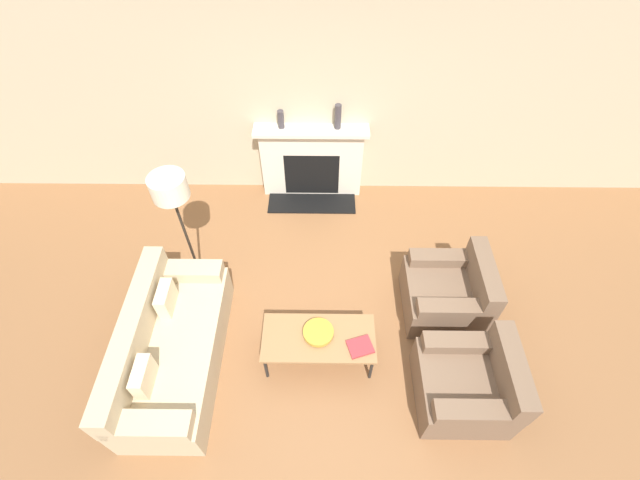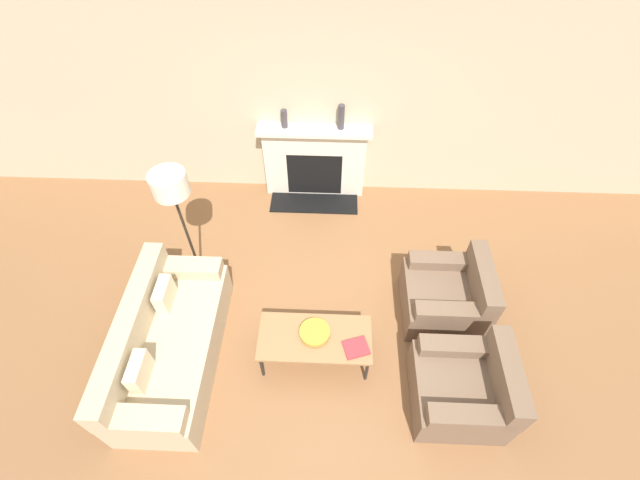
{
  "view_description": "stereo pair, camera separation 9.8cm",
  "coord_description": "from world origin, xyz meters",
  "px_view_note": "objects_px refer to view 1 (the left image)",
  "views": [
    {
      "loc": [
        -0.07,
        -1.96,
        4.28
      ],
      "look_at": [
        -0.11,
        1.3,
        0.45
      ],
      "focal_mm": 24.0,
      "sensor_mm": 36.0,
      "label": 1
    },
    {
      "loc": [
        0.03,
        -1.96,
        4.28
      ],
      "look_at": [
        -0.11,
        1.3,
        0.45
      ],
      "focal_mm": 24.0,
      "sensor_mm": 36.0,
      "label": 2
    }
  ],
  "objects_px": {
    "coffee_table": "(319,339)",
    "floor_lamp": "(173,198)",
    "couch": "(171,348)",
    "bowl": "(318,332)",
    "armchair_far": "(448,293)",
    "armchair_near": "(468,384)",
    "mantel_vase_left": "(281,119)",
    "fireplace": "(312,163)",
    "mantel_vase_center_left": "(338,117)",
    "book": "(360,347)"
  },
  "relations": [
    {
      "from": "coffee_table",
      "to": "floor_lamp",
      "type": "distance_m",
      "value": 2.03
    },
    {
      "from": "couch",
      "to": "bowl",
      "type": "distance_m",
      "value": 1.5
    },
    {
      "from": "armchair_far",
      "to": "bowl",
      "type": "bearing_deg",
      "value": -67.84
    },
    {
      "from": "armchair_near",
      "to": "floor_lamp",
      "type": "distance_m",
      "value": 3.4
    },
    {
      "from": "mantel_vase_left",
      "to": "floor_lamp",
      "type": "bearing_deg",
      "value": -121.75
    },
    {
      "from": "fireplace",
      "to": "bowl",
      "type": "relative_size",
      "value": 4.81
    },
    {
      "from": "couch",
      "to": "mantel_vase_center_left",
      "type": "xyz_separation_m",
      "value": [
        1.7,
        2.67,
        0.93
      ]
    },
    {
      "from": "bowl",
      "to": "coffee_table",
      "type": "bearing_deg",
      "value": -84.46
    },
    {
      "from": "armchair_near",
      "to": "armchair_far",
      "type": "bearing_deg",
      "value": 180.0
    },
    {
      "from": "mantel_vase_center_left",
      "to": "fireplace",
      "type": "bearing_deg",
      "value": -177.45
    },
    {
      "from": "fireplace",
      "to": "mantel_vase_center_left",
      "type": "xyz_separation_m",
      "value": [
        0.34,
        0.01,
        0.71
      ]
    },
    {
      "from": "armchair_near",
      "to": "floor_lamp",
      "type": "bearing_deg",
      "value": -116.61
    },
    {
      "from": "fireplace",
      "to": "couch",
      "type": "distance_m",
      "value": 2.99
    },
    {
      "from": "armchair_near",
      "to": "coffee_table",
      "type": "relative_size",
      "value": 0.76
    },
    {
      "from": "couch",
      "to": "mantel_vase_left",
      "type": "distance_m",
      "value": 2.98
    },
    {
      "from": "armchair_near",
      "to": "armchair_far",
      "type": "xyz_separation_m",
      "value": [
        0.0,
        1.04,
        0.0
      ]
    },
    {
      "from": "floor_lamp",
      "to": "armchair_near",
      "type": "bearing_deg",
      "value": -26.61
    },
    {
      "from": "armchair_far",
      "to": "bowl",
      "type": "distance_m",
      "value": 1.56
    },
    {
      "from": "bowl",
      "to": "book",
      "type": "height_order",
      "value": "bowl"
    },
    {
      "from": "couch",
      "to": "coffee_table",
      "type": "relative_size",
      "value": 1.62
    },
    {
      "from": "bowl",
      "to": "floor_lamp",
      "type": "relative_size",
      "value": 0.19
    },
    {
      "from": "armchair_near",
      "to": "mantel_vase_left",
      "type": "xyz_separation_m",
      "value": [
        -1.94,
        3.0,
        0.9
      ]
    },
    {
      "from": "floor_lamp",
      "to": "mantel_vase_center_left",
      "type": "distance_m",
      "value": 2.28
    },
    {
      "from": "couch",
      "to": "floor_lamp",
      "type": "bearing_deg",
      "value": -1.17
    },
    {
      "from": "fireplace",
      "to": "floor_lamp",
      "type": "xyz_separation_m",
      "value": [
        -1.34,
        -1.54,
        0.8
      ]
    },
    {
      "from": "couch",
      "to": "mantel_vase_left",
      "type": "xyz_separation_m",
      "value": [
        0.98,
        2.67,
        0.89
      ]
    },
    {
      "from": "couch",
      "to": "mantel_vase_center_left",
      "type": "height_order",
      "value": "mantel_vase_center_left"
    },
    {
      "from": "armchair_far",
      "to": "mantel_vase_center_left",
      "type": "distance_m",
      "value": 2.5
    },
    {
      "from": "couch",
      "to": "coffee_table",
      "type": "bearing_deg",
      "value": -86.76
    },
    {
      "from": "book",
      "to": "mantel_vase_left",
      "type": "height_order",
      "value": "mantel_vase_left"
    },
    {
      "from": "fireplace",
      "to": "book",
      "type": "bearing_deg",
      "value": -78.69
    },
    {
      "from": "floor_lamp",
      "to": "coffee_table",
      "type": "bearing_deg",
      "value": -35.28
    },
    {
      "from": "couch",
      "to": "book",
      "type": "xyz_separation_m",
      "value": [
        1.9,
        -0.02,
        0.12
      ]
    },
    {
      "from": "fireplace",
      "to": "bowl",
      "type": "distance_m",
      "value": 2.54
    },
    {
      "from": "mantel_vase_center_left",
      "to": "floor_lamp",
      "type": "bearing_deg",
      "value": -137.15
    },
    {
      "from": "bowl",
      "to": "book",
      "type": "relative_size",
      "value": 1.08
    },
    {
      "from": "fireplace",
      "to": "armchair_near",
      "type": "distance_m",
      "value": 3.38
    },
    {
      "from": "armchair_near",
      "to": "mantel_vase_left",
      "type": "height_order",
      "value": "mantel_vase_left"
    },
    {
      "from": "coffee_table",
      "to": "book",
      "type": "bearing_deg",
      "value": -14.16
    },
    {
      "from": "floor_lamp",
      "to": "mantel_vase_left",
      "type": "xyz_separation_m",
      "value": [
        0.96,
        1.55,
        -0.13
      ]
    },
    {
      "from": "book",
      "to": "floor_lamp",
      "type": "height_order",
      "value": "floor_lamp"
    },
    {
      "from": "fireplace",
      "to": "floor_lamp",
      "type": "relative_size",
      "value": 0.93
    },
    {
      "from": "fireplace",
      "to": "armchair_near",
      "type": "xyz_separation_m",
      "value": [
        1.56,
        -2.99,
        -0.23
      ]
    },
    {
      "from": "armchair_near",
      "to": "coffee_table",
      "type": "xyz_separation_m",
      "value": [
        -1.43,
        0.41,
        0.09
      ]
    },
    {
      "from": "coffee_table",
      "to": "mantel_vase_left",
      "type": "bearing_deg",
      "value": 101.03
    },
    {
      "from": "fireplace",
      "to": "armchair_near",
      "type": "height_order",
      "value": "fireplace"
    },
    {
      "from": "couch",
      "to": "mantel_vase_center_left",
      "type": "distance_m",
      "value": 3.3
    },
    {
      "from": "armchair_far",
      "to": "floor_lamp",
      "type": "xyz_separation_m",
      "value": [
        -2.9,
        0.42,
        1.03
      ]
    },
    {
      "from": "armchair_far",
      "to": "book",
      "type": "height_order",
      "value": "armchair_far"
    },
    {
      "from": "fireplace",
      "to": "coffee_table",
      "type": "distance_m",
      "value": 2.58
    }
  ]
}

